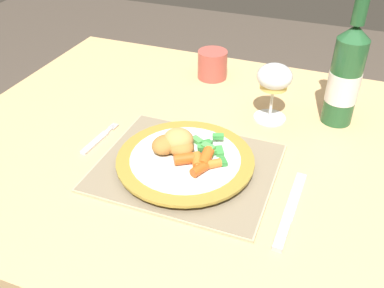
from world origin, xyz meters
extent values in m
cube|color=tan|center=(0.00, 0.00, 0.72)|extent=(1.20, 0.88, 0.04)
cube|color=tan|center=(-0.54, 0.39, 0.35)|extent=(0.06, 0.06, 0.70)
cube|color=tan|center=(-0.04, -0.10, 0.74)|extent=(0.34, 0.28, 0.01)
cube|color=#807259|center=(-0.04, -0.10, 0.75)|extent=(0.34, 0.28, 0.00)
cylinder|color=white|center=(-0.04, -0.10, 0.75)|extent=(0.22, 0.22, 0.01)
cylinder|color=olive|center=(-0.04, -0.10, 0.76)|extent=(0.27, 0.27, 0.01)
cylinder|color=white|center=(-0.04, -0.10, 0.77)|extent=(0.22, 0.22, 0.00)
ellipsoid|color=tan|center=(-0.07, -0.08, 0.79)|extent=(0.06, 0.06, 0.04)
ellipsoid|color=#A87033|center=(-0.09, -0.09, 0.78)|extent=(0.07, 0.07, 0.03)
ellipsoid|color=#A87033|center=(-0.06, -0.09, 0.78)|extent=(0.07, 0.07, 0.03)
cube|color=#338438|center=(0.03, -0.09, 0.77)|extent=(0.02, 0.02, 0.01)
cube|color=#4CA84C|center=(0.00, -0.07, 0.77)|extent=(0.03, 0.03, 0.01)
cube|color=green|center=(-0.01, -0.07, 0.78)|extent=(0.03, 0.02, 0.01)
cube|color=#4CA84C|center=(-0.01, -0.07, 0.78)|extent=(0.03, 0.02, 0.01)
cube|color=#4CA84C|center=(-0.04, -0.04, 0.77)|extent=(0.03, 0.03, 0.01)
cube|color=#4CA84C|center=(0.00, -0.06, 0.77)|extent=(0.02, 0.03, 0.01)
cube|color=green|center=(0.00, -0.02, 0.78)|extent=(0.03, 0.02, 0.01)
cube|color=#338438|center=(-0.01, -0.06, 0.78)|extent=(0.01, 0.02, 0.01)
cube|color=green|center=(0.02, -0.06, 0.77)|extent=(0.03, 0.03, 0.01)
cube|color=#338438|center=(-0.02, -0.04, 0.77)|extent=(0.02, 0.02, 0.01)
cylinder|color=#CC5119|center=(-0.04, -0.12, 0.78)|extent=(0.04, 0.04, 0.02)
cylinder|color=orange|center=(0.00, -0.10, 0.78)|extent=(0.03, 0.05, 0.02)
cylinder|color=orange|center=(0.01, -0.11, 0.77)|extent=(0.05, 0.04, 0.02)
cylinder|color=#CC5119|center=(0.00, -0.13, 0.78)|extent=(0.03, 0.04, 0.02)
cylinder|color=orange|center=(-0.01, -0.11, 0.78)|extent=(0.03, 0.04, 0.02)
cube|color=silver|center=(-0.25, -0.09, 0.74)|extent=(0.02, 0.09, 0.01)
cube|color=silver|center=(-0.25, -0.04, 0.74)|extent=(0.01, 0.02, 0.01)
cube|color=silver|center=(-0.24, -0.02, 0.74)|extent=(0.00, 0.02, 0.00)
cube|color=silver|center=(-0.25, -0.02, 0.74)|extent=(0.00, 0.02, 0.00)
cube|color=silver|center=(-0.25, -0.02, 0.74)|extent=(0.00, 0.02, 0.00)
cube|color=silver|center=(-0.26, -0.02, 0.74)|extent=(0.00, 0.02, 0.00)
cube|color=silver|center=(0.18, -0.11, 0.74)|extent=(0.02, 0.14, 0.00)
cube|color=#B2B2B7|center=(0.17, -0.21, 0.74)|extent=(0.02, 0.07, 0.01)
cylinder|color=silver|center=(0.07, 0.15, 0.74)|extent=(0.07, 0.07, 0.00)
cylinder|color=silver|center=(0.07, 0.15, 0.78)|extent=(0.01, 0.01, 0.08)
ellipsoid|color=silver|center=(0.07, 0.15, 0.85)|extent=(0.08, 0.08, 0.06)
cylinder|color=#EACC66|center=(0.07, 0.15, 0.83)|extent=(0.06, 0.06, 0.02)
cylinder|color=#23562D|center=(0.22, 0.19, 0.84)|extent=(0.07, 0.07, 0.20)
cone|color=#23562D|center=(0.22, 0.19, 0.95)|extent=(0.07, 0.07, 0.03)
cylinder|color=#23562D|center=(0.22, 0.19, 1.01)|extent=(0.03, 0.03, 0.07)
cylinder|color=white|center=(0.22, 0.19, 0.83)|extent=(0.07, 0.07, 0.07)
cylinder|color=#B24C42|center=(-0.12, 0.30, 0.78)|extent=(0.08, 0.08, 0.08)
cylinder|color=maroon|center=(-0.12, 0.30, 0.81)|extent=(0.06, 0.06, 0.01)
camera|label=1|loc=(0.21, -0.71, 1.27)|focal=40.00mm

